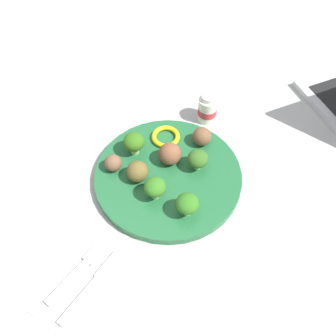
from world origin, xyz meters
The scene contains 15 objects.
ground_plane centered at (0.00, 0.00, 0.00)m, with size 4.00×4.00×0.00m, color #B2B2AD.
plate centered at (0.00, 0.00, 0.01)m, with size 0.28×0.28×0.02m, color #236638.
broccoli_floret_back_right centered at (-0.05, -0.07, 0.04)m, with size 0.04×0.04×0.05m.
broccoli_floret_mid_right centered at (0.04, -0.04, 0.04)m, with size 0.04×0.04×0.04m.
broccoli_floret_near_rim centered at (0.01, 0.08, 0.05)m, with size 0.04×0.04×0.05m.
broccoli_floret_front_left centered at (-0.05, -0.01, 0.04)m, with size 0.04×0.04×0.04m.
meatball_front_left centered at (0.03, 0.01, 0.04)m, with size 0.04×0.04×0.04m, color brown.
meatball_back_left centered at (-0.04, 0.04, 0.04)m, with size 0.04×0.04×0.04m, color brown.
meatball_near_rim centered at (0.10, -0.01, 0.03)m, with size 0.04×0.04×0.04m, color brown.
meatball_center centered at (-0.04, 0.09, 0.03)m, with size 0.03×0.03×0.03m, color brown.
pepper_ring_mid_right centered at (0.07, 0.05, 0.02)m, with size 0.06×0.06×0.01m, color yellow.
napkin centered at (-0.25, 0.00, 0.00)m, with size 0.17×0.12×0.01m, color white.
fork centered at (-0.24, 0.02, 0.01)m, with size 0.12×0.03×0.01m.
knife centered at (-0.24, -0.02, 0.01)m, with size 0.15×0.02×0.01m.
yogurt_bottle centered at (0.18, 0.02, 0.03)m, with size 0.04×0.04×0.07m.
Camera 1 is at (-0.40, -0.26, 0.67)m, focal length 45.98 mm.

